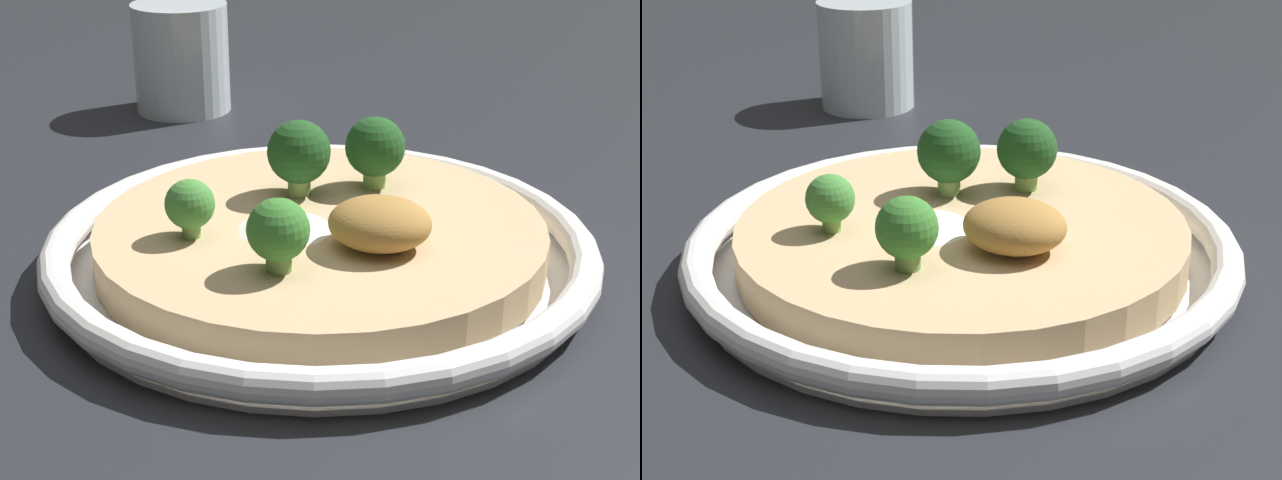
{
  "view_description": "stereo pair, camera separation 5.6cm",
  "coord_description": "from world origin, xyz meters",
  "views": [
    {
      "loc": [
        -0.11,
        0.5,
        0.25
      ],
      "look_at": [
        0.0,
        0.0,
        0.02
      ],
      "focal_mm": 55.0,
      "sensor_mm": 36.0,
      "label": 1
    },
    {
      "loc": [
        -0.16,
        0.48,
        0.25
      ],
      "look_at": [
        0.0,
        0.0,
        0.02
      ],
      "focal_mm": 55.0,
      "sensor_mm": 36.0,
      "label": 2
    }
  ],
  "objects": [
    {
      "name": "broccoli_front_right",
      "position": [
        0.02,
        -0.04,
        0.06
      ],
      "size": [
        0.04,
        0.04,
        0.05
      ],
      "color": "#84A856",
      "rests_on": "risotto_bowl"
    },
    {
      "name": "broccoli_back",
      "position": [
        0.01,
        0.07,
        0.05
      ],
      "size": [
        0.03,
        0.03,
        0.04
      ],
      "color": "#668E47",
      "rests_on": "risotto_bowl"
    },
    {
      "name": "crispy_onion_garnish",
      "position": [
        -0.04,
        0.03,
        0.04
      ],
      "size": [
        0.06,
        0.05,
        0.03
      ],
      "color": "#A37538",
      "rests_on": "risotto_bowl"
    },
    {
      "name": "drinking_glass",
      "position": [
        0.18,
        -0.29,
        0.05
      ],
      "size": [
        0.08,
        0.08,
        0.09
      ],
      "color": "silver",
      "rests_on": "ground_plane"
    },
    {
      "name": "cheese_sprinkle",
      "position": [
        0.02,
        0.01,
        0.04
      ],
      "size": [
        0.05,
        0.05,
        0.01
      ],
      "color": "white",
      "rests_on": "risotto_bowl"
    },
    {
      "name": "risotto_bowl",
      "position": [
        0.0,
        0.0,
        0.02
      ],
      "size": [
        0.32,
        0.32,
        0.03
      ],
      "color": "white",
      "rests_on": "ground_plane"
    },
    {
      "name": "broccoli_front_left",
      "position": [
        -0.02,
        -0.06,
        0.05
      ],
      "size": [
        0.04,
        0.04,
        0.04
      ],
      "color": "#759E4C",
      "rests_on": "risotto_bowl"
    },
    {
      "name": "broccoli_back_right",
      "position": [
        0.06,
        0.04,
        0.05
      ],
      "size": [
        0.03,
        0.03,
        0.03
      ],
      "color": "#759E4C",
      "rests_on": "risotto_bowl"
    },
    {
      "name": "ground_plane",
      "position": [
        0.0,
        0.0,
        0.0
      ],
      "size": [
        6.0,
        6.0,
        0.0
      ],
      "primitive_type": "plane",
      "color": "#23262B"
    }
  ]
}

